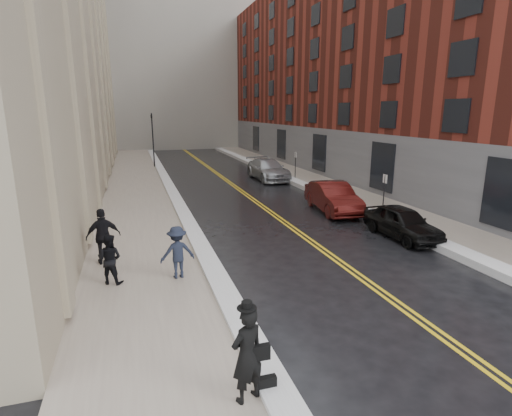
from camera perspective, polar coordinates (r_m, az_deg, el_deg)
ground at (r=11.93m, az=7.54°, el=-13.59°), size 160.00×160.00×0.00m
sidewalk_left at (r=26.14m, az=-16.67°, el=1.31°), size 4.00×64.00×0.15m
sidewalk_right at (r=29.45m, az=10.58°, el=3.02°), size 3.00×64.00×0.15m
lane_stripe_a at (r=27.06m, az=-1.96°, el=2.15°), size 0.12×64.00×0.01m
lane_stripe_b at (r=27.12m, az=-1.47°, el=2.18°), size 0.12×64.00×0.01m
snow_ridge_left at (r=26.24m, az=-11.66°, el=1.78°), size 0.70×60.80×0.26m
snow_ridge_right at (r=28.63m, az=7.30°, el=2.99°), size 0.85×60.80×0.30m
building_right at (r=39.50m, az=17.79°, el=18.31°), size 14.00×50.00×18.00m
tower_far_right at (r=79.56m, az=-3.66°, el=25.77°), size 22.00×18.00×44.00m
traffic_signal at (r=39.70m, az=-14.53°, el=9.93°), size 0.18×0.15×5.20m
parking_sign_near at (r=21.93m, az=17.83°, el=2.33°), size 0.06×0.35×2.23m
parking_sign_far at (r=32.36m, az=5.66°, el=6.44°), size 0.06×0.35×2.23m
car_black at (r=18.59m, az=20.16°, el=-1.93°), size 1.72×4.12×1.40m
car_maroon at (r=22.33m, az=10.93°, el=1.52°), size 2.22×5.08×1.62m
car_silver_near at (r=32.30m, az=1.72°, el=5.52°), size 2.43×5.69×1.63m
car_silver_far at (r=32.83m, az=1.86°, el=5.44°), size 2.48×5.06×1.39m
pedestrian_main at (r=7.81m, az=-1.28°, el=-20.25°), size 0.81×0.68×1.89m
pedestrian_a at (r=13.35m, az=-20.18°, el=-6.85°), size 0.96×0.87×1.60m
pedestrian_b at (r=13.19m, az=-11.17°, el=-6.21°), size 1.18×0.76×1.72m
pedestrian_c at (r=15.08m, az=-20.97°, el=-3.79°), size 1.24×0.70×1.99m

